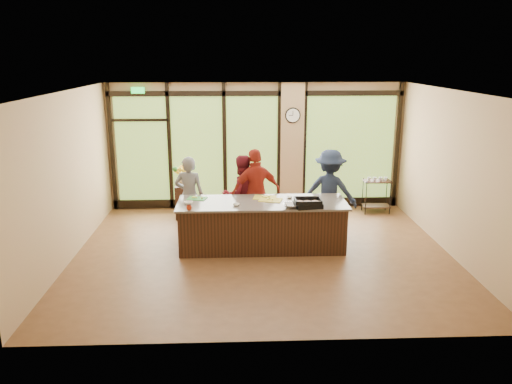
{
  "coord_description": "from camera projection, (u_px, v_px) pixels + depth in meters",
  "views": [
    {
      "loc": [
        -0.49,
        -8.75,
        3.61
      ],
      "look_at": [
        -0.11,
        0.4,
        1.09
      ],
      "focal_mm": 35.0,
      "sensor_mm": 36.0,
      "label": 1
    }
  ],
  "objects": [
    {
      "name": "ceiling",
      "position": [
        263.0,
        91.0,
        8.61
      ],
      "size": [
        7.0,
        7.0,
        0.0
      ],
      "primitive_type": "plane",
      "rotation": [
        3.14,
        0.0,
        0.0
      ],
      "color": "white",
      "rests_on": "back_wall"
    },
    {
      "name": "island_base",
      "position": [
        262.0,
        226.0,
        9.57
      ],
      "size": [
        3.1,
        1.0,
        0.88
      ],
      "primitive_type": "cube",
      "color": "black",
      "rests_on": "floor"
    },
    {
      "name": "flower_stand",
      "position": [
        184.0,
        202.0,
        11.33
      ],
      "size": [
        0.39,
        0.39,
        0.77
      ],
      "primitive_type": "cube",
      "rotation": [
        0.0,
        0.0,
        0.01
      ],
      "color": "black",
      "rests_on": "floor"
    },
    {
      "name": "roasting_pan",
      "position": [
        308.0,
        205.0,
        9.12
      ],
      "size": [
        0.54,
        0.46,
        0.09
      ],
      "primitive_type": "cube",
      "rotation": [
        0.0,
        0.0,
        0.19
      ],
      "color": "black",
      "rests_on": "countertop"
    },
    {
      "name": "countertop",
      "position": [
        262.0,
        203.0,
        9.45
      ],
      "size": [
        3.2,
        1.1,
        0.04
      ],
      "primitive_type": "cube",
      "color": "#6D665A",
      "rests_on": "island_base"
    },
    {
      "name": "cutting_board_center",
      "position": [
        265.0,
        198.0,
        9.71
      ],
      "size": [
        0.48,
        0.39,
        0.01
      ],
      "primitive_type": "cube",
      "rotation": [
        0.0,
        0.0,
        -0.17
      ],
      "color": "gold",
      "rests_on": "countertop"
    },
    {
      "name": "mixing_bowl",
      "position": [
        291.0,
        206.0,
        9.08
      ],
      "size": [
        0.33,
        0.33,
        0.07
      ],
      "primitive_type": "imported",
      "rotation": [
        0.0,
        0.0,
        -0.14
      ],
      "color": "silver",
      "rests_on": "countertop"
    },
    {
      "name": "wall_clock",
      "position": [
        293.0,
        115.0,
        11.6
      ],
      "size": [
        0.36,
        0.04,
        0.36
      ],
      "color": "black",
      "rests_on": "window_wall"
    },
    {
      "name": "right_wall",
      "position": [
        453.0,
        174.0,
        9.14
      ],
      "size": [
        0.0,
        6.0,
        6.0
      ],
      "primitive_type": "plane",
      "rotation": [
        1.57,
        0.0,
        -1.57
      ],
      "color": "tan",
      "rests_on": "floor"
    },
    {
      "name": "floor",
      "position": [
        263.0,
        253.0,
        9.4
      ],
      "size": [
        7.0,
        7.0,
        0.0
      ],
      "primitive_type": "plane",
      "color": "brown",
      "rests_on": "ground"
    },
    {
      "name": "cook_left",
      "position": [
        189.0,
        196.0,
        10.23
      ],
      "size": [
        0.63,
        0.44,
        1.64
      ],
      "primitive_type": "imported",
      "rotation": [
        0.0,
        0.0,
        3.06
      ],
      "color": "slate",
      "rests_on": "floor"
    },
    {
      "name": "cook_midleft",
      "position": [
        241.0,
        195.0,
        10.27
      ],
      "size": [
        0.97,
        0.87,
        1.66
      ],
      "primitive_type": "imported",
      "rotation": [
        0.0,
        0.0,
        3.5
      ],
      "color": "maroon",
      "rests_on": "floor"
    },
    {
      "name": "bar_cart",
      "position": [
        377.0,
        191.0,
        11.71
      ],
      "size": [
        0.64,
        0.39,
        0.86
      ],
      "rotation": [
        0.0,
        0.0,
        -0.04
      ],
      "color": "black",
      "rests_on": "floor"
    },
    {
      "name": "window_wall",
      "position": [
        263.0,
        151.0,
        11.88
      ],
      "size": [
        6.9,
        0.12,
        3.0
      ],
      "color": "tan",
      "rests_on": "floor"
    },
    {
      "name": "prep_bowl_far",
      "position": [
        290.0,
        197.0,
        9.69
      ],
      "size": [
        0.13,
        0.13,
        0.03
      ],
      "primitive_type": "imported",
      "rotation": [
        0.0,
        0.0,
        0.18
      ],
      "color": "white",
      "rests_on": "countertop"
    },
    {
      "name": "cook_midright",
      "position": [
        256.0,
        192.0,
        10.16
      ],
      "size": [
        1.14,
        0.74,
        1.8
      ],
      "primitive_type": "imported",
      "rotation": [
        0.0,
        0.0,
        3.45
      ],
      "color": "maroon",
      "rests_on": "floor"
    },
    {
      "name": "prep_bowl_mid",
      "position": [
        236.0,
        205.0,
        9.2
      ],
      "size": [
        0.16,
        0.16,
        0.04
      ],
      "primitive_type": "imported",
      "rotation": [
        0.0,
        0.0,
        -0.32
      ],
      "color": "white",
      "rests_on": "countertop"
    },
    {
      "name": "cutting_board_right",
      "position": [
        271.0,
        200.0,
        9.55
      ],
      "size": [
        0.49,
        0.42,
        0.01
      ],
      "primitive_type": "cube",
      "rotation": [
        0.0,
        0.0,
        -0.26
      ],
      "color": "gold",
      "rests_on": "countertop"
    },
    {
      "name": "red_ramekin",
      "position": [
        189.0,
        208.0,
        8.93
      ],
      "size": [
        0.11,
        0.11,
        0.08
      ],
      "primitive_type": "imported",
      "rotation": [
        0.0,
        0.0,
        -0.14
      ],
      "color": "#AA2C11",
      "rests_on": "countertop"
    },
    {
      "name": "back_wall",
      "position": [
        256.0,
        146.0,
        11.89
      ],
      "size": [
        7.0,
        0.0,
        7.0
      ],
      "primitive_type": "plane",
      "rotation": [
        1.57,
        0.0,
        0.0
      ],
      "color": "tan",
      "rests_on": "floor"
    },
    {
      "name": "cutting_board_left",
      "position": [
        197.0,
        198.0,
        9.65
      ],
      "size": [
        0.41,
        0.34,
        0.01
      ],
      "primitive_type": "cube",
      "rotation": [
        0.0,
        0.0,
        -0.24
      ],
      "color": "#308532",
      "rests_on": "countertop"
    },
    {
      "name": "left_wall",
      "position": [
        67.0,
        178.0,
        8.87
      ],
      "size": [
        0.0,
        6.0,
        6.0
      ],
      "primitive_type": "plane",
      "rotation": [
        1.57,
        0.0,
        1.57
      ],
      "color": "tan",
      "rests_on": "floor"
    },
    {
      "name": "prep_bowl_near",
      "position": [
        189.0,
        203.0,
        9.3
      ],
      "size": [
        0.19,
        0.19,
        0.05
      ],
      "primitive_type": "imported",
      "rotation": [
        0.0,
        0.0,
        0.19
      ],
      "color": "white",
      "rests_on": "countertop"
    },
    {
      "name": "flower_vase",
      "position": [
        184.0,
        179.0,
        11.19
      ],
      "size": [
        0.32,
        0.32,
        0.28
      ],
      "primitive_type": "imported",
      "rotation": [
        0.0,
        0.0,
        0.19
      ],
      "color": "#91754F",
      "rests_on": "flower_stand"
    },
    {
      "name": "cook_right",
      "position": [
        330.0,
        191.0,
        10.33
      ],
      "size": [
        1.29,
        1.0,
        1.75
      ],
      "primitive_type": "imported",
      "rotation": [
        0.0,
        0.0,
        2.79
      ],
      "color": "#1B253C",
      "rests_on": "floor"
    }
  ]
}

